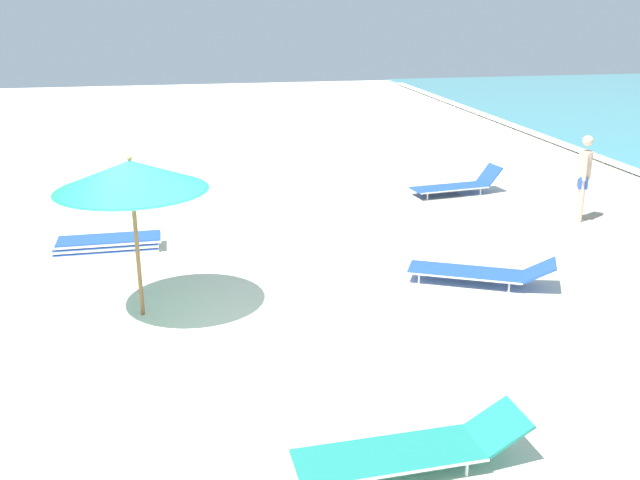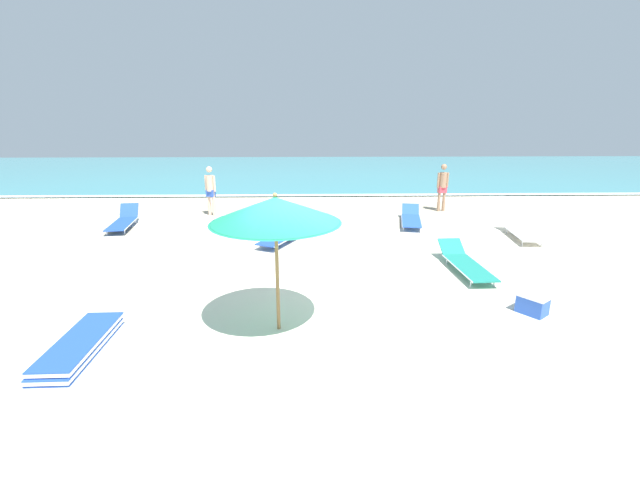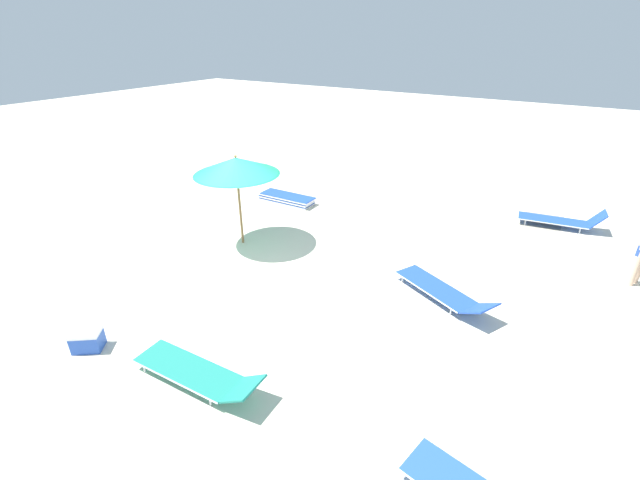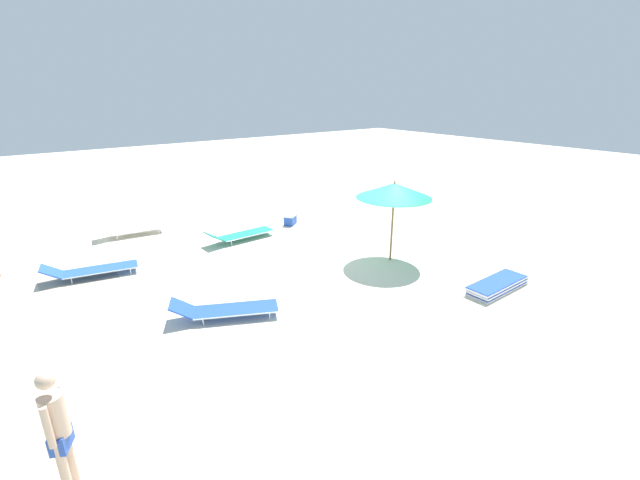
# 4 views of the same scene
# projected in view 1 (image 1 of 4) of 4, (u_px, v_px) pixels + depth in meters

# --- Properties ---
(ground_plane) EXTENTS (60.00, 60.00, 0.16)m
(ground_plane) POSITION_uv_depth(u_px,v_px,m) (183.00, 334.00, 9.86)
(ground_plane) COLOR beige
(beach_umbrella) EXTENTS (2.09, 2.09, 2.33)m
(beach_umbrella) POSITION_uv_depth(u_px,v_px,m) (131.00, 176.00, 9.62)
(beach_umbrella) COLOR olive
(beach_umbrella) RESTS_ON ground_plane
(lounger_stack) EXTENTS (0.65, 1.90, 0.24)m
(lounger_stack) POSITION_uv_depth(u_px,v_px,m) (108.00, 244.00, 12.86)
(lounger_stack) COLOR blue
(lounger_stack) RESTS_ON ground_plane
(sun_lounger_beside_umbrella) EXTENTS (1.54, 2.30, 0.47)m
(sun_lounger_beside_umbrella) POSITION_uv_depth(u_px,v_px,m) (480.00, 272.00, 11.33)
(sun_lounger_beside_umbrella) COLOR blue
(sun_lounger_beside_umbrella) RESTS_ON ground_plane
(sun_lounger_near_water_left) EXTENTS (0.90, 2.18, 0.61)m
(sun_lounger_near_water_left) POSITION_uv_depth(u_px,v_px,m) (458.00, 185.00, 16.55)
(sun_lounger_near_water_left) COLOR blue
(sun_lounger_near_water_left) RESTS_ON ground_plane
(sun_lounger_mid_beach_solo) EXTENTS (0.71, 2.32, 0.47)m
(sun_lounger_mid_beach_solo) POSITION_uv_depth(u_px,v_px,m) (411.00, 449.00, 6.87)
(sun_lounger_mid_beach_solo) COLOR #1E8475
(sun_lounger_mid_beach_solo) RESTS_ON ground_plane
(beachgoer_shoreline_child) EXTENTS (0.41, 0.30, 1.76)m
(beachgoer_shoreline_child) POSITION_uv_depth(u_px,v_px,m) (584.00, 173.00, 14.29)
(beachgoer_shoreline_child) COLOR beige
(beachgoer_shoreline_child) RESTS_ON ground_plane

